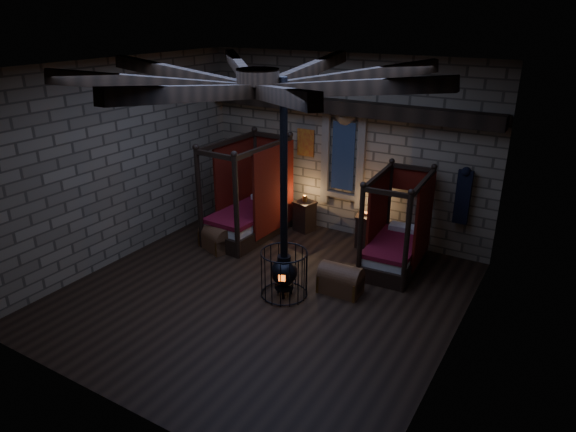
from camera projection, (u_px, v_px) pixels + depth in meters
The scene contains 8 objects.
room at pixel (261, 95), 8.50m from camera, with size 7.02×7.02×4.29m.
bed_left at pixel (250, 213), 12.18m from camera, with size 1.25×2.24×2.29m.
bed_right at pixel (396, 245), 10.72m from camera, with size 1.11×1.96×1.99m.
trunk_left at pixel (216, 238), 11.59m from camera, with size 0.92×0.75×0.59m.
trunk_right at pixel (341, 280), 9.79m from camera, with size 0.82×0.54×0.59m.
nightstand_left at pixel (305, 216), 12.51m from camera, with size 0.56×0.55×0.91m.
nightstand_right at pixel (366, 230), 11.69m from camera, with size 0.54×0.53×0.81m.
stove at pixel (284, 268), 9.57m from camera, with size 0.89×0.89×4.05m.
Camera 1 is at (4.80, -7.09, 5.06)m, focal length 32.00 mm.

